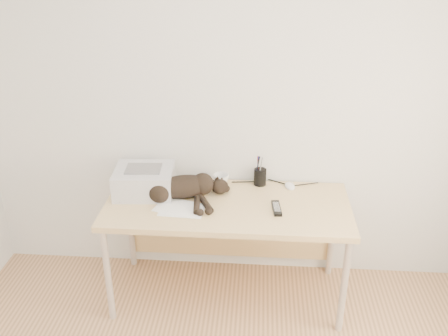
# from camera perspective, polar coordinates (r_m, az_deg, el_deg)

# --- Properties ---
(wall_back) EXTENTS (3.50, 0.00, 3.50)m
(wall_back) POSITION_cam_1_polar(r_m,az_deg,el_deg) (3.37, 0.85, 7.28)
(wall_back) COLOR silver
(wall_back) RESTS_ON floor
(desk) EXTENTS (1.60, 0.70, 0.74)m
(desk) POSITION_cam_1_polar(r_m,az_deg,el_deg) (3.41, 0.49, -5.33)
(desk) COLOR #E6C586
(desk) RESTS_ON floor
(printer) EXTENTS (0.41, 0.36, 0.18)m
(printer) POSITION_cam_1_polar(r_m,az_deg,el_deg) (3.40, -9.09, -1.45)
(printer) COLOR silver
(printer) RESTS_ON desk
(papers) EXTENTS (0.34, 0.27, 0.01)m
(papers) POSITION_cam_1_polar(r_m,az_deg,el_deg) (3.22, -5.05, -4.61)
(papers) COLOR white
(papers) RESTS_ON desk
(cat) EXTENTS (0.74, 0.37, 0.17)m
(cat) POSITION_cam_1_polar(r_m,az_deg,el_deg) (3.31, -5.05, -2.36)
(cat) COLOR black
(cat) RESTS_ON desk
(mug) EXTENTS (0.15, 0.15, 0.10)m
(mug) POSITION_cam_1_polar(r_m,az_deg,el_deg) (3.44, -0.35, -1.51)
(mug) COLOR white
(mug) RESTS_ON desk
(pen_cup) EXTENTS (0.09, 0.09, 0.22)m
(pen_cup) POSITION_cam_1_polar(r_m,az_deg,el_deg) (3.49, 4.14, -0.99)
(pen_cup) COLOR black
(pen_cup) RESTS_ON desk
(remote_grey) EXTENTS (0.05, 0.18, 0.02)m
(remote_grey) POSITION_cam_1_polar(r_m,az_deg,el_deg) (3.47, -2.82, -2.03)
(remote_grey) COLOR slate
(remote_grey) RESTS_ON desk
(remote_black) EXTENTS (0.07, 0.18, 0.02)m
(remote_black) POSITION_cam_1_polar(r_m,az_deg,el_deg) (3.21, 6.03, -4.59)
(remote_black) COLOR black
(remote_black) RESTS_ON desk
(mouse) EXTENTS (0.09, 0.13, 0.04)m
(mouse) POSITION_cam_1_polar(r_m,az_deg,el_deg) (3.49, 7.55, -1.88)
(mouse) COLOR white
(mouse) RESTS_ON desk
(cable_tangle) EXTENTS (1.36, 0.07, 0.01)m
(cable_tangle) POSITION_cam_1_polar(r_m,az_deg,el_deg) (3.54, 0.74, -1.53)
(cable_tangle) COLOR black
(cable_tangle) RESTS_ON desk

